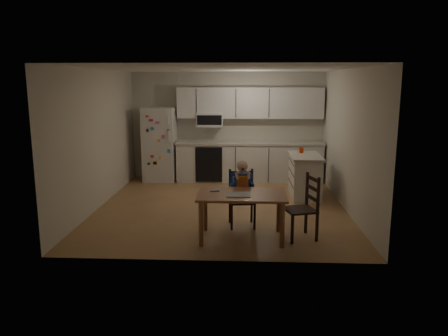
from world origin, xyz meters
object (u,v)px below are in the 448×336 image
object	(u,v)px
chair_booster	(242,187)
dining_table	(242,200)
kitchen_island	(305,176)
red_cup	(301,150)
refrigerator	(160,144)
chair_side	(306,203)

from	to	relation	value
chair_booster	dining_table	bearing A→B (deg)	-96.18
kitchen_island	red_cup	size ratio (longest dim) A/B	9.99
refrigerator	chair_side	world-z (taller)	refrigerator
chair_booster	chair_side	bearing A→B (deg)	-36.23
refrigerator	dining_table	world-z (taller)	refrigerator
kitchen_island	red_cup	world-z (taller)	red_cup
refrigerator	chair_booster	bearing A→B (deg)	-58.85
dining_table	kitchen_island	bearing A→B (deg)	63.41
refrigerator	dining_table	size ratio (longest dim) A/B	1.33
chair_booster	refrigerator	bearing A→B (deg)	114.48
red_cup	chair_side	distance (m)	2.71
refrigerator	kitchen_island	world-z (taller)	refrigerator
refrigerator	chair_booster	distance (m)	3.74
kitchen_island	chair_side	bearing A→B (deg)	-97.22
kitchen_island	dining_table	distance (m)	2.79
kitchen_island	chair_side	distance (m)	2.44
red_cup	chair_side	bearing A→B (deg)	-95.41
dining_table	refrigerator	bearing A→B (deg)	116.94
refrigerator	dining_table	xyz separation A→B (m)	(1.94, -3.81, -0.26)
red_cup	chair_booster	bearing A→B (deg)	-119.33
kitchen_island	dining_table	xyz separation A→B (m)	(-1.25, -2.49, 0.17)
refrigerator	red_cup	size ratio (longest dim) A/B	14.85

